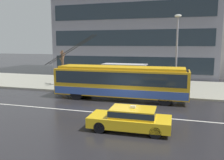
{
  "coord_description": "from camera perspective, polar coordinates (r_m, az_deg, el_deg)",
  "views": [
    {
      "loc": [
        4.17,
        -16.22,
        4.7
      ],
      "look_at": [
        -1.77,
        3.61,
        1.55
      ],
      "focal_mm": 38.35,
      "sensor_mm": 36.0,
      "label": 1
    }
  ],
  "objects": [
    {
      "name": "sidewalk_slab",
      "position": [
        26.58,
        7.4,
        -1.44
      ],
      "size": [
        80.0,
        10.0,
        0.14
      ],
      "primitive_type": "cube",
      "color": "gray",
      "rests_on": "ground_plane"
    },
    {
      "name": "street_tree_bare",
      "position": [
        26.68,
        -11.68,
        3.19
      ],
      "size": [
        1.07,
        1.98,
        3.83
      ],
      "color": "brown",
      "rests_on": "sidewalk_slab"
    },
    {
      "name": "taxi_oncoming_near",
      "position": [
        13.18,
        4.52,
        -9.02
      ],
      "size": [
        4.48,
        1.96,
        1.39
      ],
      "color": "yellow",
      "rests_on": "ground_plane"
    },
    {
      "name": "lane_centre_line",
      "position": [
        16.28,
        1.12,
        -8.11
      ],
      "size": [
        72.0,
        0.14,
        0.01
      ],
      "primitive_type": "cube",
      "color": "silver",
      "rests_on": "ground_plane"
    },
    {
      "name": "street_lamp",
      "position": [
        21.99,
        15.18,
        7.29
      ],
      "size": [
        0.6,
        0.32,
        7.06
      ],
      "color": "gray",
      "rests_on": "sidewalk_slab"
    },
    {
      "name": "pedestrian_approaching_curb",
      "position": [
        23.75,
        3.56,
        1.55
      ],
      "size": [
        1.58,
        1.58,
        1.99
      ],
      "color": "#4D5853",
      "rests_on": "sidewalk_slab"
    },
    {
      "name": "trolleybus",
      "position": [
        20.13,
        2.08,
        -0.34
      ],
      "size": [
        12.49,
        2.7,
        5.48
      ],
      "color": "gold",
      "rests_on": "ground_plane"
    },
    {
      "name": "pedestrian_at_shelter",
      "position": [
        25.19,
        -6.07,
        0.47
      ],
      "size": [
        0.48,
        0.48,
        1.68
      ],
      "color": "black",
      "rests_on": "sidewalk_slab"
    },
    {
      "name": "bus_shelter",
      "position": [
        23.21,
        3.14,
        2.2
      ],
      "size": [
        4.23,
        1.62,
        2.64
      ],
      "color": "gray",
      "rests_on": "sidewalk_slab"
    },
    {
      "name": "ground_plane",
      "position": [
        17.39,
        2.19,
        -7.02
      ],
      "size": [
        160.0,
        160.0,
        0.0
      ],
      "primitive_type": "plane",
      "color": "#242225"
    }
  ]
}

